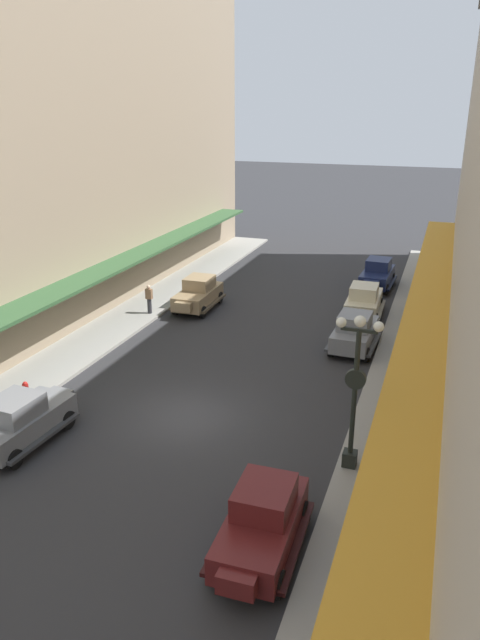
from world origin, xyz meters
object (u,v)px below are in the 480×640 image
(parked_car_3, at_px, (21,419))
(pedestrian_1, at_px, (421,395))
(parked_car_2, at_px, (355,330))
(fire_hydrant, at_px, (26,391))
(parked_car_0, at_px, (364,300))
(lamp_post_with_clock, at_px, (355,387))
(parked_car_4, at_px, (198,293))
(pedestrian_0, at_px, (149,299))
(parked_car_1, at_px, (262,520))
(parked_car_5, at_px, (377,273))

(parked_car_3, xyz_separation_m, pedestrian_1, (12.91, 6.40, 0.05))
(pedestrian_1, bearing_deg, parked_car_2, 119.85)
(parked_car_3, bearing_deg, pedestrian_1, 26.36)
(parked_car_3, xyz_separation_m, fire_hydrant, (-1.74, 2.38, -0.38))
(parked_car_0, relative_size, lamp_post_with_clock, 0.83)
(parked_car_4, height_order, pedestrian_0, parked_car_4)
(parked_car_3, xyz_separation_m, lamp_post_with_clock, (11.01, 2.23, 2.04))
(parked_car_1, bearing_deg, parked_car_5, 90.45)
(parked_car_1, relative_size, fire_hydrant, 5.24)
(parked_car_5, bearing_deg, parked_car_2, -88.54)
(parked_car_2, height_order, pedestrian_1, parked_car_2)
(parked_car_3, distance_m, pedestrian_0, 13.37)
(parked_car_0, height_order, pedestrian_0, parked_car_0)
(parked_car_0, relative_size, parked_car_1, 1.00)
(fire_hydrant, relative_size, pedestrian_0, 0.50)
(lamp_post_with_clock, height_order, pedestrian_1, lamp_post_with_clock)
(pedestrian_1, bearing_deg, parked_car_1, -112.04)
(parked_car_1, relative_size, parked_car_2, 1.00)
(parked_car_0, height_order, pedestrian_1, parked_car_0)
(parked_car_2, bearing_deg, pedestrian_1, -60.15)
(parked_car_2, xyz_separation_m, fire_hydrant, (-11.25, -9.94, -0.38))
(parked_car_4, relative_size, pedestrian_0, 2.61)
(parked_car_5, relative_size, pedestrian_0, 2.63)
(parked_car_0, xyz_separation_m, parked_car_3, (-9.22, -17.20, 0.00))
(parked_car_4, xyz_separation_m, pedestrian_1, (12.85, -8.86, 0.05))
(parked_car_4, relative_size, lamp_post_with_clock, 0.83)
(parked_car_4, distance_m, parked_car_5, 11.97)
(parked_car_2, distance_m, parked_car_4, 9.89)
(lamp_post_with_clock, distance_m, pedestrian_0, 17.15)
(parked_car_5, xyz_separation_m, pedestrian_0, (-11.26, -9.72, 0.05))
(lamp_post_with_clock, relative_size, pedestrian_0, 3.15)
(parked_car_1, xyz_separation_m, pedestrian_0, (-11.45, 15.40, 0.05))
(parked_car_1, xyz_separation_m, parked_car_2, (0.07, 14.52, 0.00))
(fire_hydrant, relative_size, pedestrian_1, 0.50)
(lamp_post_with_clock, bearing_deg, pedestrian_0, 139.88)
(parked_car_4, bearing_deg, lamp_post_with_clock, -49.93)
(pedestrian_0, xyz_separation_m, pedestrian_1, (14.93, -6.81, 0.00))
(parked_car_5, distance_m, pedestrian_0, 14.87)
(lamp_post_with_clock, relative_size, pedestrian_1, 3.15)
(parked_car_5, height_order, pedestrian_1, parked_car_5)
(parked_car_2, xyz_separation_m, pedestrian_0, (-11.53, 0.89, 0.05))
(parked_car_1, xyz_separation_m, lamp_post_with_clock, (1.58, 4.42, 2.04))
(parked_car_4, height_order, lamp_post_with_clock, lamp_post_with_clock)
(parked_car_0, bearing_deg, parked_car_4, -168.02)
(parked_car_3, height_order, parked_car_5, same)
(fire_hydrant, xyz_separation_m, pedestrian_0, (-0.28, 10.83, 0.43))
(parked_car_2, height_order, parked_car_5, same)
(parked_car_1, xyz_separation_m, fire_hydrant, (-11.17, 4.57, -0.38))
(parked_car_0, xyz_separation_m, parked_car_1, (0.21, -19.39, 0.00))
(fire_hydrant, xyz_separation_m, pedestrian_1, (14.65, 4.01, 0.43))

